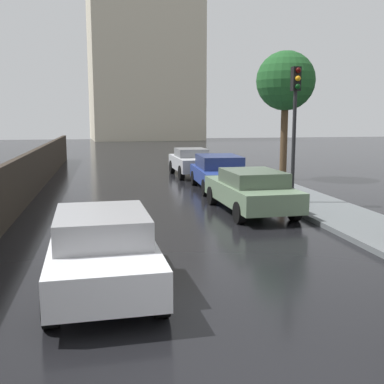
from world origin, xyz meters
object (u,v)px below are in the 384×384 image
Objects in this scene: car_silver_far_ahead at (191,162)px; traffic_light at (295,110)px; street_tree_near at (286,82)px; car_white_behind_camera at (103,250)px; car_green_mid_road at (251,190)px; car_blue_far_lane at (220,172)px.

car_silver_far_ahead is 0.94× the size of traffic_light.
street_tree_near is at bearing 71.13° from traffic_light.
car_silver_far_ahead reaches higher than car_white_behind_camera.
car_green_mid_road is at bearing -118.55° from street_tree_near.
car_silver_far_ahead is at bearing 102.15° from traffic_light.
car_silver_far_ahead is 0.69× the size of street_tree_near.
street_tree_near is at bearing -29.87° from car_silver_far_ahead.
traffic_light is (6.11, 6.55, 2.43)m from car_white_behind_camera.
car_white_behind_camera is 15.71m from street_tree_near.
street_tree_near is (3.79, 6.97, 3.78)m from car_green_mid_road.
car_silver_far_ahead is at bearing 151.34° from street_tree_near.
car_green_mid_road is 1.09× the size of car_silver_far_ahead.
car_green_mid_road is 4.65m from car_blue_far_lane.
car_green_mid_road is 8.79m from street_tree_near.
street_tree_near reaches higher than car_green_mid_road.
street_tree_near reaches higher than car_white_behind_camera.
car_silver_far_ahead is (-0.17, 9.14, 0.02)m from car_green_mid_road.
street_tree_near reaches higher than car_silver_far_ahead.
traffic_light is (1.65, 0.70, 2.45)m from car_green_mid_road.
car_blue_far_lane is 0.73× the size of street_tree_near.
car_blue_far_lane is at bearing -116.11° from car_white_behind_camera.
car_silver_far_ahead is 0.95× the size of car_blue_far_lane.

